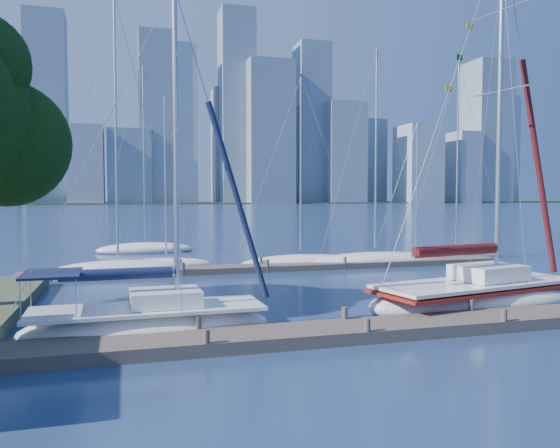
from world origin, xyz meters
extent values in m
plane|color=navy|center=(0.00, 0.00, 0.00)|extent=(700.00, 700.00, 0.00)
cube|color=#4D4338|center=(0.00, 0.00, 0.20)|extent=(26.00, 2.00, 0.40)
cube|color=#4D4338|center=(2.00, 16.00, 0.18)|extent=(30.00, 1.80, 0.36)
cube|color=#38472D|center=(0.00, 320.00, 0.00)|extent=(800.00, 100.00, 1.50)
sphere|color=black|center=(-11.65, 7.47, 6.65)|extent=(4.96, 4.96, 4.96)
ellipsoid|color=white|center=(-6.49, 2.02, 0.24)|extent=(8.15, 2.83, 1.42)
cube|color=white|center=(-6.49, 2.02, 0.90)|extent=(7.55, 2.61, 0.11)
cube|color=white|center=(-5.92, 2.03, 1.23)|extent=(2.31, 1.77, 0.52)
cylinder|color=silver|center=(-5.54, 2.04, 6.17)|extent=(0.17, 0.17, 10.44)
cylinder|color=silver|center=(-7.46, 2.00, 1.99)|extent=(3.84, 0.18, 0.09)
cylinder|color=black|center=(-7.46, 2.00, 2.08)|extent=(3.54, 0.46, 0.38)
cube|color=black|center=(-9.40, 1.96, 2.18)|extent=(1.75, 2.29, 0.08)
ellipsoid|color=white|center=(6.53, 2.72, 0.28)|extent=(9.95, 4.91, 1.67)
cube|color=white|center=(6.53, 2.72, 1.06)|extent=(9.21, 4.53, 0.13)
cube|color=white|center=(7.18, 2.85, 1.45)|extent=(3.02, 2.51, 0.61)
cylinder|color=silver|center=(7.62, 2.94, 8.17)|extent=(0.20, 0.20, 14.11)
cylinder|color=silver|center=(5.41, 2.50, 2.34)|extent=(4.45, 0.99, 0.11)
cylinder|color=#4B1011|center=(5.41, 2.50, 2.45)|extent=(4.16, 1.24, 0.45)
cube|color=maroon|center=(6.53, 2.72, 0.87)|extent=(9.43, 4.69, 0.11)
ellipsoid|color=white|center=(-7.60, 16.78, 0.23)|extent=(7.68, 3.06, 1.24)
cylinder|color=silver|center=(-7.60, 16.78, 8.59)|extent=(0.14, 0.14, 14.94)
ellipsoid|color=white|center=(-4.68, 18.82, 0.18)|extent=(6.13, 4.21, 0.96)
cylinder|color=silver|center=(-4.68, 18.82, 5.85)|extent=(0.11, 0.11, 9.96)
ellipsoid|color=white|center=(3.86, 17.55, 0.20)|extent=(8.45, 4.87, 1.12)
cylinder|color=silver|center=(3.86, 17.55, 6.63)|extent=(0.12, 0.12, 11.22)
ellipsoid|color=white|center=(8.85, 16.84, 0.23)|extent=(9.87, 5.79, 1.24)
cylinder|color=silver|center=(8.85, 16.84, 7.72)|extent=(0.14, 0.14, 13.17)
ellipsoid|color=white|center=(12.37, 17.63, 0.18)|extent=(6.06, 3.47, 0.96)
cylinder|color=silver|center=(12.37, 17.63, 5.27)|extent=(0.11, 0.11, 8.79)
ellipsoid|color=white|center=(16.27, 18.67, 0.21)|extent=(7.72, 3.65, 1.13)
cylinder|color=silver|center=(16.27, 18.67, 7.69)|extent=(0.12, 0.12, 13.33)
ellipsoid|color=white|center=(-5.62, 29.10, 0.22)|extent=(7.88, 3.21, 1.20)
cylinder|color=silver|center=(-5.62, 29.10, 8.01)|extent=(0.13, 0.13, 13.83)
cube|color=#939FB0|center=(-47.55, 309.43, 17.16)|extent=(15.38, 17.61, 34.33)
cube|color=gray|center=(-25.94, 284.92, 20.32)|extent=(17.72, 19.81, 40.65)
cube|color=slate|center=(-4.22, 286.68, 19.81)|extent=(22.46, 16.86, 39.61)
cube|color=#939FB0|center=(21.35, 289.48, 43.43)|extent=(20.89, 14.99, 86.86)
cube|color=gray|center=(51.90, 304.67, 33.49)|extent=(16.76, 17.46, 66.98)
cube|color=slate|center=(70.99, 278.50, 39.30)|extent=(25.09, 18.95, 78.61)
cube|color=#939FB0|center=(91.42, 294.72, 27.82)|extent=(14.29, 17.11, 55.64)
cube|color=gray|center=(115.77, 279.60, 29.03)|extent=(22.20, 18.80, 58.07)
cube|color=slate|center=(147.05, 309.52, 26.62)|extent=(15.31, 17.52, 53.25)
cube|color=#939FB0|center=(164.09, 278.94, 23.26)|extent=(21.87, 23.94, 46.52)
cube|color=gray|center=(194.50, 279.05, 21.72)|extent=(14.55, 21.38, 43.45)
cube|color=slate|center=(213.93, 282.23, 44.13)|extent=(23.99, 23.60, 88.26)
cube|color=#939FB0|center=(241.25, 301.60, 35.62)|extent=(15.85, 17.08, 71.24)
cube|color=slate|center=(-45.00, 290.00, 49.16)|extent=(19.59, 18.00, 98.32)
cube|color=slate|center=(10.00, 290.00, 46.28)|extent=(17.54, 18.00, 92.56)
cube|color=slate|center=(55.00, 290.00, 54.23)|extent=(18.97, 18.00, 108.47)
cube|color=slate|center=(100.00, 290.00, 46.59)|extent=(18.81, 18.00, 93.18)
camera|label=1|loc=(-7.20, -16.22, 4.61)|focal=35.00mm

